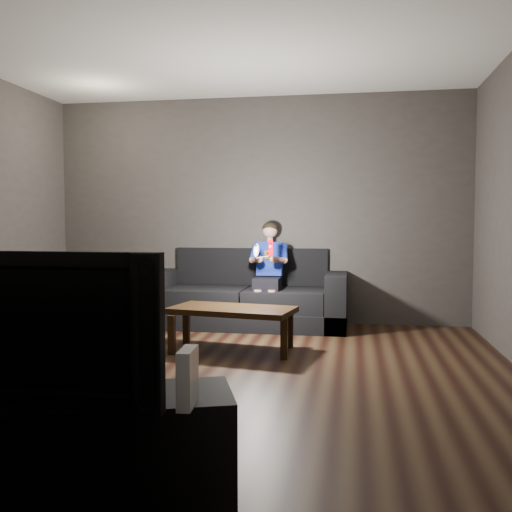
% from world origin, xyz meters
% --- Properties ---
extents(floor, '(5.00, 5.00, 0.00)m').
position_xyz_m(floor, '(0.00, 0.00, 0.00)').
color(floor, black).
rests_on(floor, ground).
extents(back_wall, '(5.00, 0.04, 2.70)m').
position_xyz_m(back_wall, '(0.00, 2.50, 1.35)').
color(back_wall, '#3C3834').
rests_on(back_wall, ground).
extents(front_wall, '(5.00, 0.04, 2.70)m').
position_xyz_m(front_wall, '(0.00, -2.50, 1.35)').
color(front_wall, '#3C3834').
rests_on(front_wall, ground).
extents(ceiling, '(5.00, 5.00, 0.02)m').
position_xyz_m(ceiling, '(0.00, 0.00, 2.70)').
color(ceiling, silver).
rests_on(ceiling, back_wall).
extents(sofa, '(2.30, 0.99, 0.89)m').
position_xyz_m(sofa, '(-0.07, 2.21, 0.29)').
color(sofa, black).
rests_on(sofa, floor).
extents(child, '(0.44, 0.54, 1.08)m').
position_xyz_m(child, '(0.20, 2.14, 0.73)').
color(child, black).
rests_on(child, sofa).
extents(wii_remote_red, '(0.05, 0.07, 0.18)m').
position_xyz_m(wii_remote_red, '(0.28, 1.72, 0.93)').
color(wii_remote_red, '#E70008').
rests_on(wii_remote_red, child).
extents(nunchuk_white, '(0.08, 0.10, 0.16)m').
position_xyz_m(nunchuk_white, '(0.12, 1.73, 0.90)').
color(nunchuk_white, white).
rests_on(nunchuk_white, child).
extents(wii_remote_black, '(0.05, 0.16, 0.03)m').
position_xyz_m(wii_remote_black, '(-1.10, 2.12, 0.64)').
color(wii_remote_black, black).
rests_on(wii_remote_black, sofa).
extents(coffee_table, '(1.21, 0.75, 0.41)m').
position_xyz_m(coffee_table, '(0.05, 0.85, 0.36)').
color(coffee_table, black).
rests_on(coffee_table, floor).
extents(media_console, '(1.49, 0.87, 0.51)m').
position_xyz_m(media_console, '(-0.02, -2.27, 0.26)').
color(media_console, black).
rests_on(media_console, floor).
extents(tv, '(1.01, 0.13, 0.58)m').
position_xyz_m(tv, '(-0.02, -2.27, 0.81)').
color(tv, black).
rests_on(tv, media_console).
extents(wii_console, '(0.06, 0.17, 0.22)m').
position_xyz_m(wii_console, '(0.55, -2.27, 0.62)').
color(wii_console, white).
rests_on(wii_console, media_console).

